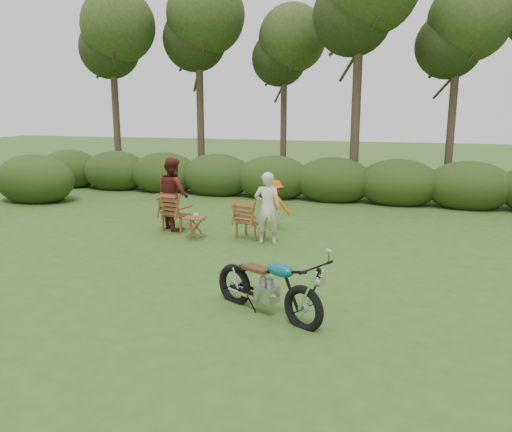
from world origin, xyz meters
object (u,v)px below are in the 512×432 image
(side_table, at_px, (195,228))
(lawn_chair_left, at_px, (177,231))
(motorcycle, at_px, (267,313))
(adult_a, at_px, (267,243))
(lawn_chair_right, at_px, (250,238))
(child, at_px, (274,229))
(cup, at_px, (196,215))
(adult_b, at_px, (174,228))

(side_table, bearing_deg, lawn_chair_left, 142.09)
(motorcycle, xyz_separation_m, adult_a, (-1.07, 3.66, 0.00))
(lawn_chair_left, distance_m, adult_a, 2.45)
(motorcycle, relative_size, adult_a, 1.18)
(lawn_chair_right, relative_size, lawn_chair_left, 0.94)
(adult_a, bearing_deg, child, -90.80)
(side_table, relative_size, cup, 4.49)
(lawn_chair_left, bearing_deg, child, -150.87)
(lawn_chair_left, height_order, cup, cup)
(lawn_chair_right, height_order, adult_a, adult_a)
(adult_b, bearing_deg, lawn_chair_right, -149.34)
(adult_b, bearing_deg, adult_a, -154.59)
(motorcycle, distance_m, child, 5.12)
(cup, relative_size, adult_a, 0.07)
(lawn_chair_left, height_order, adult_b, adult_b)
(motorcycle, relative_size, adult_b, 1.06)
(adult_a, relative_size, adult_b, 0.90)
(motorcycle, distance_m, lawn_chair_left, 5.40)
(adult_b, bearing_deg, cup, -177.43)
(lawn_chair_left, distance_m, side_table, 0.95)
(child, bearing_deg, adult_b, 28.07)
(cup, xyz_separation_m, adult_a, (1.66, 0.04, -0.53))
(lawn_chair_right, xyz_separation_m, child, (0.29, 0.98, 0.00))
(lawn_chair_right, relative_size, side_table, 1.81)
(lawn_chair_right, distance_m, adult_a, 0.59)
(side_table, relative_size, adult_a, 0.31)
(lawn_chair_left, height_order, child, child)
(lawn_chair_left, bearing_deg, adult_a, 177.29)
(motorcycle, relative_size, lawn_chair_left, 1.97)
(lawn_chair_right, relative_size, adult_b, 0.51)
(child, bearing_deg, lawn_chair_left, 33.37)
(lawn_chair_right, relative_size, adult_a, 0.57)
(cup, relative_size, adult_b, 0.06)
(lawn_chair_right, bearing_deg, adult_a, 159.54)
(motorcycle, relative_size, side_table, 3.78)
(side_table, relative_size, adult_b, 0.28)
(side_table, bearing_deg, child, 43.25)
(adult_a, height_order, child, adult_a)
(side_table, xyz_separation_m, cup, (0.02, 0.05, 0.29))
(motorcycle, relative_size, cup, 16.98)
(lawn_chair_left, xyz_separation_m, side_table, (0.72, -0.56, 0.25))
(lawn_chair_left, bearing_deg, motorcycle, 138.55)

